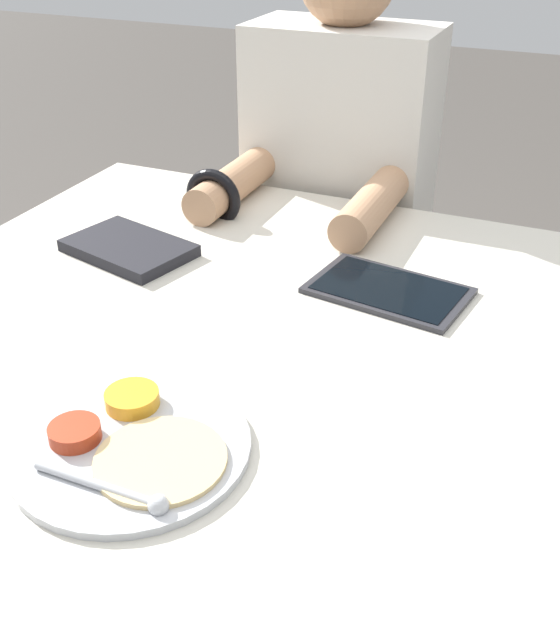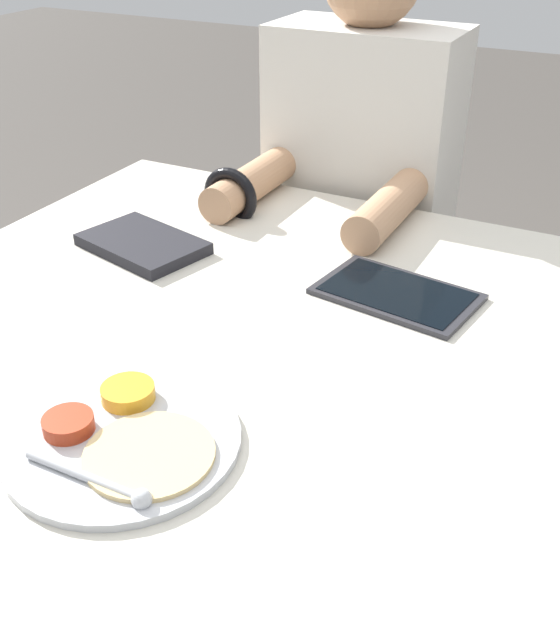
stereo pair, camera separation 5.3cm
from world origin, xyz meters
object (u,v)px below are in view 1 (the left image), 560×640
(tablet_device, at_px, (388,290))
(person_diner, at_px, (335,246))
(red_notebook, at_px, (129,249))
(thali_tray, at_px, (131,445))

(tablet_device, relative_size, person_diner, 0.21)
(red_notebook, height_order, tablet_device, red_notebook)
(thali_tray, distance_m, person_diner, 0.94)
(red_notebook, relative_size, person_diner, 0.19)
(thali_tray, height_order, person_diner, person_diner)
(red_notebook, distance_m, tablet_device, 0.44)
(thali_tray, relative_size, person_diner, 0.22)
(thali_tray, bearing_deg, red_notebook, 123.48)
(tablet_device, xyz_separation_m, person_diner, (-0.24, 0.46, -0.17))
(thali_tray, distance_m, red_notebook, 0.51)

